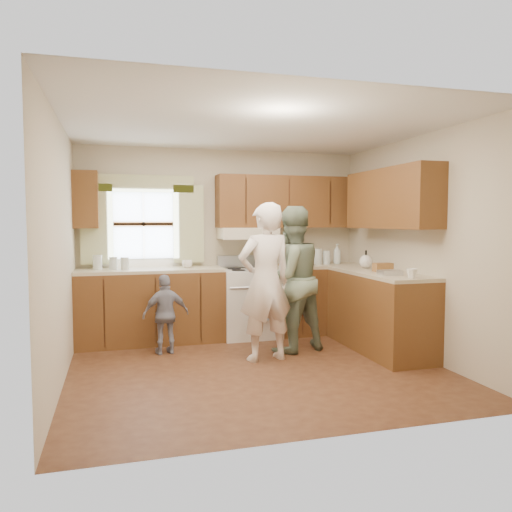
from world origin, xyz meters
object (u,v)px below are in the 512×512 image
object	(u,v)px
stove	(249,302)
woman_right	(291,279)
woman_left	(265,282)
child	(166,314)

from	to	relation	value
stove	woman_right	world-z (taller)	woman_right
stove	woman_left	bearing A→B (deg)	-96.28
child	woman_left	bearing A→B (deg)	141.35
woman_left	child	xyz separation A→B (m)	(-1.03, 0.57, -0.41)
child	stove	bearing A→B (deg)	-163.03
woman_left	stove	bearing A→B (deg)	-105.73
child	woman_right	bearing A→B (deg)	159.59
stove	child	distance (m)	1.30
woman_left	woman_right	world-z (taller)	woman_left
stove	woman_right	bearing A→B (deg)	-71.96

